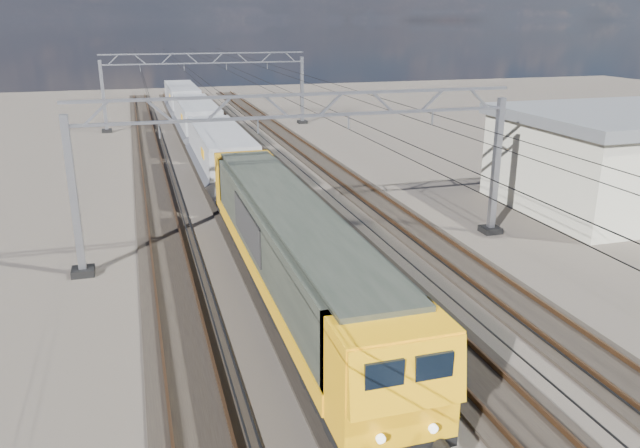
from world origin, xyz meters
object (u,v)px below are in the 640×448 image
object	(u,v)px
catenary_gantry_mid	(305,168)
hopper_wagon_lead	(221,153)
catenary_gantry_far	(207,87)
hopper_wagon_mid	(197,120)
hopper_wagon_third	(182,100)
locomotive	(290,247)

from	to	relation	value
catenary_gantry_mid	hopper_wagon_lead	bearing A→B (deg)	99.19
catenary_gantry_far	hopper_wagon_lead	world-z (taller)	catenary_gantry_far
catenary_gantry_far	hopper_wagon_mid	bearing A→B (deg)	-101.97
hopper_wagon_lead	hopper_wagon_mid	xyz separation A→B (m)	(0.00, 14.20, 0.00)
hopper_wagon_lead	hopper_wagon_third	size ratio (longest dim) A/B	1.00
locomotive	hopper_wagon_third	bearing A→B (deg)	90.00
catenary_gantry_far	hopper_wagon_lead	xyz separation A→B (m)	(-2.00, -23.64, -1.67)
catenary_gantry_far	hopper_wagon_lead	bearing A→B (deg)	-94.84
catenary_gantry_mid	locomotive	size ratio (longest dim) A/B	0.94
catenary_gantry_mid	locomotive	distance (m)	5.91
catenary_gantry_mid	hopper_wagon_mid	world-z (taller)	catenary_gantry_mid
hopper_wagon_mid	hopper_wagon_third	world-z (taller)	same
locomotive	catenary_gantry_mid	bearing A→B (deg)	69.44
catenary_gantry_far	hopper_wagon_third	distance (m)	5.43
hopper_wagon_lead	hopper_wagon_mid	world-z (taller)	same
locomotive	hopper_wagon_lead	world-z (taller)	locomotive
catenary_gantry_mid	catenary_gantry_far	size ratio (longest dim) A/B	1.00
hopper_wagon_third	catenary_gantry_mid	bearing A→B (deg)	-87.19
locomotive	hopper_wagon_mid	size ratio (longest dim) A/B	1.62
hopper_wagon_lead	hopper_wagon_mid	bearing A→B (deg)	90.00
locomotive	hopper_wagon_mid	world-z (taller)	locomotive
hopper_wagon_third	hopper_wagon_lead	bearing A→B (deg)	-90.00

